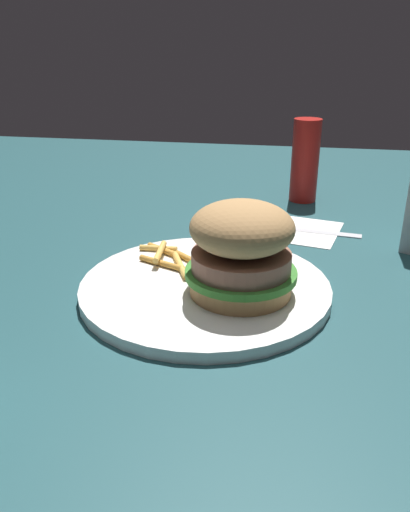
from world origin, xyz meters
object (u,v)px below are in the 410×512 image
at_px(sandwich, 241,249).
at_px(fork, 297,228).
at_px(napkin, 298,230).
at_px(ketchup_bottle, 305,161).
at_px(fries_pile, 169,257).
at_px(plate, 205,287).

distance_m(sandwich, fork, 0.24).
bearing_deg(napkin, ketchup_bottle, -91.77).
relative_size(sandwich, ketchup_bottle, 0.84).
distance_m(fries_pile, fork, 0.22).
bearing_deg(fork, napkin, 172.71).
bearing_deg(fries_pile, sandwich, 144.91).
height_order(sandwich, ketchup_bottle, ketchup_bottle).
bearing_deg(plate, napkin, -113.96).
xyz_separation_m(plate, fries_pile, (0.05, -0.05, 0.01)).
relative_size(fork, ketchup_bottle, 1.32).
bearing_deg(napkin, fork, -7.29).
xyz_separation_m(plate, ketchup_bottle, (-0.10, -0.36, 0.06)).
height_order(plate, fork, plate).
distance_m(plate, sandwich, 0.07).
height_order(plate, fries_pile, fries_pile).
bearing_deg(fork, fries_pile, 48.93).
distance_m(fork, ketchup_bottle, 0.16).
xyz_separation_m(fries_pile, ketchup_bottle, (-0.15, -0.31, 0.05)).
xyz_separation_m(napkin, fork, (0.00, -0.00, 0.00)).
xyz_separation_m(plate, napkin, (-0.09, -0.21, -0.01)).
bearing_deg(fork, sandwich, 76.84).
height_order(sandwich, fries_pile, sandwich).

